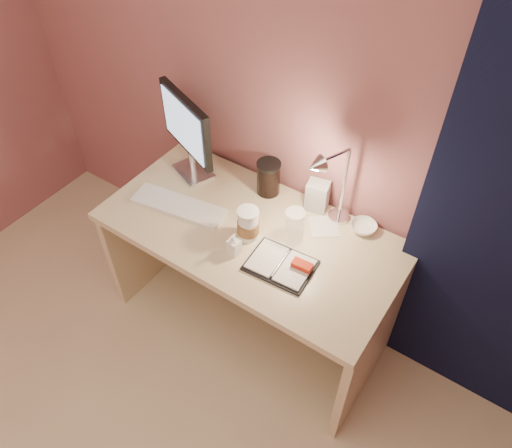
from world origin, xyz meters
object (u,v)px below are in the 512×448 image
Objects in this scene: monitor at (188,129)px; keyboard at (179,206)px; dark_jar at (268,179)px; desk at (259,252)px; bowl at (363,227)px; clear_cup at (295,225)px; desk_lamp at (344,190)px; lotion_bottle at (234,244)px; planner at (282,265)px; product_box at (317,196)px; coffee_cup at (248,225)px.

monitor is 0.37m from keyboard.
dark_jar is at bearing 35.45° from monitor.
desk is 0.54m from bowl.
desk_lamp is at bearing 39.52° from clear_cup.
lotion_bottle is (-0.17, -0.23, -0.02)m from clear_cup.
lotion_bottle is at bearing -109.09° from desk_lamp.
planner is 2.64× the size of lotion_bottle.
lotion_bottle is (0.49, -0.32, -0.21)m from monitor.
monitor reaches higher than product_box.
bowl is 1.07× the size of lotion_bottle.
lotion_bottle is at bearing -170.43° from planner.
coffee_cup is (0.49, -0.21, -0.19)m from monitor.
clear_cup is at bearing 0.26° from desk.
planner is 1.89× the size of clear_cup.
monitor reaches higher than keyboard.
desk is 12.52× the size of lotion_bottle.
clear_cup is 0.98× the size of dark_jar.
coffee_cup is 0.53m from bowl.
coffee_cup and dark_jar have the same top height.
clear_cup reaches higher than product_box.
clear_cup is at bearing 13.63° from monitor.
dark_jar is (-0.10, 0.42, 0.02)m from lotion_bottle.
bowl is 0.26m from product_box.
dark_jar is 0.37× the size of desk_lamp.
desk_lamp is at bearing 47.79° from lotion_bottle.
product_box is at bearing 24.52° from keyboard.
keyboard is 2.98× the size of clear_cup.
bowl is 0.75× the size of dark_jar.
product_box is (0.16, 0.34, 0.00)m from coffee_cup.
product_box reaches higher than desk.
product_box is at bearing 94.46° from planner.
planner is 0.23m from lotion_bottle.
coffee_cup is at bearing -141.62° from bowl.
planner reaches higher than keyboard.
desk_lamp is (0.42, -0.07, 0.19)m from dark_jar.
bowl is at bearing 41.81° from clear_cup.
dark_jar is (-0.26, 0.19, 0.00)m from clear_cup.
lotion_bottle is 0.26× the size of desk_lamp.
keyboard is at bearing -130.91° from dark_jar.
monitor reaches higher than planner.
keyboard is (0.11, -0.24, -0.26)m from monitor.
planner is 1.94× the size of product_box.
monitor is 3.74× the size of bowl.
coffee_cup is 1.05× the size of product_box.
keyboard is at bearing -44.21° from monitor.
desk is 0.61m from desk_lamp.
keyboard is 0.40m from lotion_bottle.
desk is at bearing 10.44° from monitor.
keyboard is at bearing -175.18° from coffee_cup.
product_box is at bearing 52.41° from desk.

